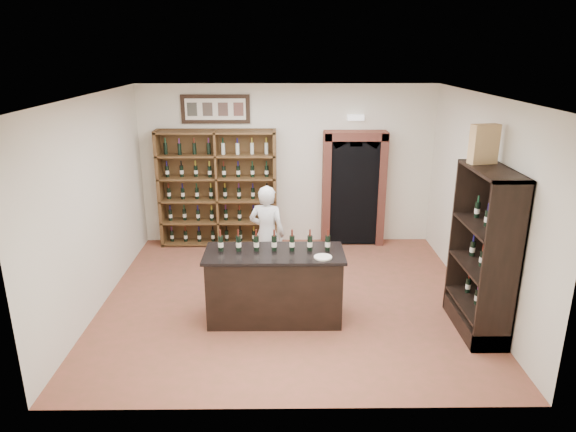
# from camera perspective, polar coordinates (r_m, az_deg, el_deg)

# --- Properties ---
(floor) EXTENTS (5.50, 5.50, 0.00)m
(floor) POSITION_cam_1_polar(r_m,az_deg,el_deg) (7.86, 0.06, -9.12)
(floor) COLOR #964A3C
(floor) RESTS_ON ground
(ceiling) EXTENTS (5.50, 5.50, 0.00)m
(ceiling) POSITION_cam_1_polar(r_m,az_deg,el_deg) (7.01, 0.07, 13.23)
(ceiling) COLOR white
(ceiling) RESTS_ON wall_back
(wall_back) EXTENTS (5.50, 0.04, 3.00)m
(wall_back) POSITION_cam_1_polar(r_m,az_deg,el_deg) (9.72, -0.11, 5.66)
(wall_back) COLOR silver
(wall_back) RESTS_ON ground
(wall_left) EXTENTS (0.04, 5.00, 3.00)m
(wall_left) POSITION_cam_1_polar(r_m,az_deg,el_deg) (7.77, -20.67, 1.26)
(wall_left) COLOR silver
(wall_left) RESTS_ON ground
(wall_right) EXTENTS (0.04, 5.00, 3.00)m
(wall_right) POSITION_cam_1_polar(r_m,az_deg,el_deg) (7.83, 20.64, 1.38)
(wall_right) COLOR silver
(wall_right) RESTS_ON ground
(wine_shelf) EXTENTS (2.20, 0.38, 2.20)m
(wine_shelf) POSITION_cam_1_polar(r_m,az_deg,el_deg) (9.73, -7.79, 3.07)
(wine_shelf) COLOR brown
(wine_shelf) RESTS_ON ground
(framed_picture) EXTENTS (1.25, 0.04, 0.52)m
(framed_picture) POSITION_cam_1_polar(r_m,az_deg,el_deg) (9.59, -8.06, 11.68)
(framed_picture) COLOR black
(framed_picture) RESTS_ON wall_back
(arched_doorway) EXTENTS (1.17, 0.35, 2.17)m
(arched_doorway) POSITION_cam_1_polar(r_m,az_deg,el_deg) (9.73, 7.30, 3.33)
(arched_doorway) COLOR black
(arched_doorway) RESTS_ON ground
(emergency_light) EXTENTS (0.30, 0.10, 0.10)m
(emergency_light) POSITION_cam_1_polar(r_m,az_deg,el_deg) (9.58, 7.53, 10.79)
(emergency_light) COLOR white
(emergency_light) RESTS_ON wall_back
(tasting_counter) EXTENTS (1.88, 0.78, 1.00)m
(tasting_counter) POSITION_cam_1_polar(r_m,az_deg,el_deg) (7.10, -1.51, -7.80)
(tasting_counter) COLOR black
(tasting_counter) RESTS_ON ground
(counter_bottle_0) EXTENTS (0.07, 0.07, 0.30)m
(counter_bottle_0) POSITION_cam_1_polar(r_m,az_deg,el_deg) (6.96, -7.49, -3.03)
(counter_bottle_0) COLOR black
(counter_bottle_0) RESTS_ON tasting_counter
(counter_bottle_1) EXTENTS (0.07, 0.07, 0.30)m
(counter_bottle_1) POSITION_cam_1_polar(r_m,az_deg,el_deg) (6.93, -5.52, -3.03)
(counter_bottle_1) COLOR black
(counter_bottle_1) RESTS_ON tasting_counter
(counter_bottle_2) EXTENTS (0.07, 0.07, 0.30)m
(counter_bottle_2) POSITION_cam_1_polar(r_m,az_deg,el_deg) (6.91, -3.54, -3.03)
(counter_bottle_2) COLOR black
(counter_bottle_2) RESTS_ON tasting_counter
(counter_bottle_3) EXTENTS (0.07, 0.07, 0.30)m
(counter_bottle_3) POSITION_cam_1_polar(r_m,az_deg,el_deg) (6.91, -1.55, -3.03)
(counter_bottle_3) COLOR black
(counter_bottle_3) RESTS_ON tasting_counter
(counter_bottle_4) EXTENTS (0.07, 0.07, 0.30)m
(counter_bottle_4) POSITION_cam_1_polar(r_m,az_deg,el_deg) (6.91, 0.45, -3.02)
(counter_bottle_4) COLOR black
(counter_bottle_4) RESTS_ON tasting_counter
(counter_bottle_5) EXTENTS (0.07, 0.07, 0.30)m
(counter_bottle_5) POSITION_cam_1_polar(r_m,az_deg,el_deg) (6.91, 2.44, -3.01)
(counter_bottle_5) COLOR black
(counter_bottle_5) RESTS_ON tasting_counter
(counter_bottle_6) EXTENTS (0.07, 0.07, 0.30)m
(counter_bottle_6) POSITION_cam_1_polar(r_m,az_deg,el_deg) (6.93, 4.42, -3.00)
(counter_bottle_6) COLOR black
(counter_bottle_6) RESTS_ON tasting_counter
(side_cabinet) EXTENTS (0.48, 1.20, 2.20)m
(side_cabinet) POSITION_cam_1_polar(r_m,az_deg,el_deg) (7.21, 20.79, -6.39)
(side_cabinet) COLOR black
(side_cabinet) RESTS_ON ground
(shopkeeper) EXTENTS (0.66, 0.52, 1.59)m
(shopkeeper) POSITION_cam_1_polar(r_m,az_deg,el_deg) (8.14, -2.35, -2.02)
(shopkeeper) COLOR silver
(shopkeeper) RESTS_ON ground
(plate) EXTENTS (0.24, 0.24, 0.02)m
(plate) POSITION_cam_1_polar(r_m,az_deg,el_deg) (6.72, 3.90, -4.59)
(plate) COLOR silver
(plate) RESTS_ON tasting_counter
(wine_crate) EXTENTS (0.38, 0.22, 0.50)m
(wine_crate) POSITION_cam_1_polar(r_m,az_deg,el_deg) (6.99, 20.95, 7.47)
(wine_crate) COLOR tan
(wine_crate) RESTS_ON side_cabinet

